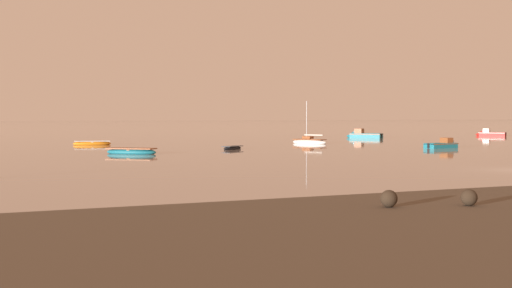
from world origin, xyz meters
The scene contains 9 objects.
tidal_rock_near centered at (-15.83, -13.59, 0.43)m, with size 0.61×0.61×0.61m, color #2D2116.
tidal_rock_left centered at (-18.71, -12.70, 0.44)m, with size 0.62×0.62×0.62m, color #2D2116.
sailboat_moored_0 centered at (9.08, 42.78, 0.23)m, with size 3.43×4.96×5.36m.
motorboat_moored_1 centered at (16.28, 26.74, 0.24)m, with size 4.32×1.99×1.58m.
rowboat_moored_0 centered at (-5.05, 33.25, 0.13)m, with size 2.97×2.55×0.46m.
motorboat_moored_2 centered at (27.02, 59.09, 0.31)m, with size 4.93×5.41×2.08m.
rowboat_moored_4 centered at (-15.36, 50.03, 0.18)m, with size 4.45×2.14×0.67m.
rowboat_moored_7 centered at (-16.58, 28.99, 0.20)m, with size 4.56×4.23×0.73m.
motorboat_moored_3 centered at (51.47, 58.82, 0.28)m, with size 4.25×4.82×1.83m.
Camera 1 is at (-34.15, -34.48, 3.43)m, focal length 51.86 mm.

